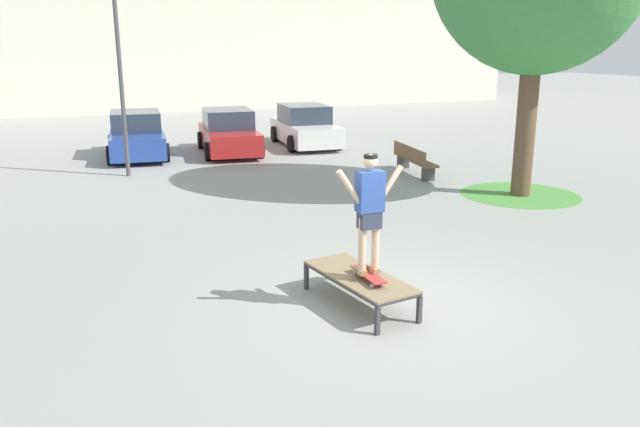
% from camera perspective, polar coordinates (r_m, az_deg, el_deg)
% --- Properties ---
extents(ground_plane, '(120.00, 120.00, 0.00)m').
position_cam_1_polar(ground_plane, '(9.27, 6.31, -8.19)').
color(ground_plane, '#999993').
extents(skate_box, '(1.05, 2.00, 0.46)m').
position_cam_1_polar(skate_box, '(9.05, 3.60, -5.89)').
color(skate_box, '#38383D').
rests_on(skate_box, ground).
extents(skateboard, '(0.20, 0.80, 0.09)m').
position_cam_1_polar(skateboard, '(8.85, 4.41, -5.56)').
color(skateboard, '#B23333').
rests_on(skateboard, skate_box).
extents(skater, '(1.00, 0.28, 1.69)m').
position_cam_1_polar(skater, '(8.55, 4.53, 0.69)').
color(skater, beige).
rests_on(skater, skateboard).
extents(grass_patch_near_right, '(2.93, 2.93, 0.01)m').
position_cam_1_polar(grass_patch_near_right, '(16.55, 17.72, 1.65)').
color(grass_patch_near_right, '#519342').
rests_on(grass_patch_near_right, ground).
extents(car_blue, '(2.22, 4.34, 1.50)m').
position_cam_1_polar(car_blue, '(22.04, -16.32, 6.79)').
color(car_blue, '#28479E').
rests_on(car_blue, ground).
extents(car_red, '(2.28, 4.37, 1.50)m').
position_cam_1_polar(car_red, '(22.07, -8.30, 7.25)').
color(car_red, red).
rests_on(car_red, ground).
extents(car_white, '(2.19, 4.33, 1.50)m').
position_cam_1_polar(car_white, '(23.48, -1.38, 7.87)').
color(car_white, silver).
rests_on(car_white, ground).
extents(park_bench, '(0.79, 2.44, 0.83)m').
position_cam_1_polar(park_bench, '(18.38, 8.50, 4.91)').
color(park_bench, brown).
rests_on(park_bench, ground).
extents(light_post, '(0.36, 0.36, 5.83)m').
position_cam_1_polar(light_post, '(18.52, -17.93, 14.95)').
color(light_post, '#4C4C51').
rests_on(light_post, ground).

